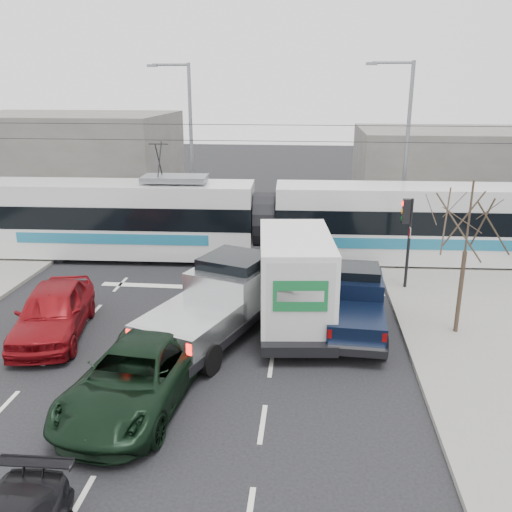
# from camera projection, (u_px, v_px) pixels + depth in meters

# --- Properties ---
(ground) EXTENTS (120.00, 120.00, 0.00)m
(ground) POSITION_uv_depth(u_px,v_px,m) (215.00, 361.00, 16.23)
(ground) COLOR black
(ground) RESTS_ON ground
(rails) EXTENTS (60.00, 1.60, 0.03)m
(rails) POSITION_uv_depth(u_px,v_px,m) (251.00, 258.00, 25.70)
(rails) COLOR #33302D
(rails) RESTS_ON ground
(building_left) EXTENTS (14.00, 10.00, 6.00)m
(building_left) POSITION_uv_depth(u_px,v_px,m) (69.00, 158.00, 37.49)
(building_left) COLOR slate
(building_left) RESTS_ON ground
(building_right) EXTENTS (12.00, 10.00, 5.00)m
(building_right) POSITION_uv_depth(u_px,v_px,m) (447.00, 167.00, 37.09)
(building_right) COLOR slate
(building_right) RESTS_ON ground
(bare_tree) EXTENTS (2.40, 2.40, 5.00)m
(bare_tree) POSITION_uv_depth(u_px,v_px,m) (468.00, 224.00, 16.73)
(bare_tree) COLOR #47382B
(bare_tree) RESTS_ON ground
(traffic_signal) EXTENTS (0.44, 0.44, 3.60)m
(traffic_signal) POSITION_uv_depth(u_px,v_px,m) (407.00, 224.00, 20.94)
(traffic_signal) COLOR black
(traffic_signal) RESTS_ON ground
(street_lamp_near) EXTENTS (2.38, 0.25, 9.00)m
(street_lamp_near) POSITION_uv_depth(u_px,v_px,m) (403.00, 142.00, 27.25)
(street_lamp_near) COLOR slate
(street_lamp_near) RESTS_ON ground
(street_lamp_far) EXTENTS (2.38, 0.25, 9.00)m
(street_lamp_far) POSITION_uv_depth(u_px,v_px,m) (188.00, 136.00, 30.23)
(street_lamp_far) COLOR slate
(street_lamp_far) RESTS_ON ground
(catenary) EXTENTS (60.00, 0.20, 7.00)m
(catenary) POSITION_uv_depth(u_px,v_px,m) (251.00, 177.00, 24.53)
(catenary) COLOR black
(catenary) RESTS_ON ground
(tram) EXTENTS (26.31, 3.63, 5.35)m
(tram) POSITION_uv_depth(u_px,v_px,m) (263.00, 221.00, 24.94)
(tram) COLOR silver
(tram) RESTS_ON ground
(silver_pickup) EXTENTS (4.51, 7.06, 2.43)m
(silver_pickup) POSITION_uv_depth(u_px,v_px,m) (222.00, 298.00, 17.77)
(silver_pickup) COLOR black
(silver_pickup) RESTS_ON ground
(box_truck) EXTENTS (2.87, 6.77, 3.29)m
(box_truck) POSITION_uv_depth(u_px,v_px,m) (294.00, 279.00, 18.33)
(box_truck) COLOR black
(box_truck) RESTS_ON ground
(navy_pickup) EXTENTS (2.13, 4.95, 2.04)m
(navy_pickup) POSITION_uv_depth(u_px,v_px,m) (356.00, 302.00, 17.97)
(navy_pickup) COLOR black
(navy_pickup) RESTS_ON ground
(green_car) EXTENTS (3.17, 5.85, 1.56)m
(green_car) POSITION_uv_depth(u_px,v_px,m) (136.00, 376.00, 13.86)
(green_car) COLOR black
(green_car) RESTS_ON ground
(red_car) EXTENTS (2.96, 5.30, 1.70)m
(red_car) POSITION_uv_depth(u_px,v_px,m) (53.00, 311.00, 17.64)
(red_car) COLOR maroon
(red_car) RESTS_ON ground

